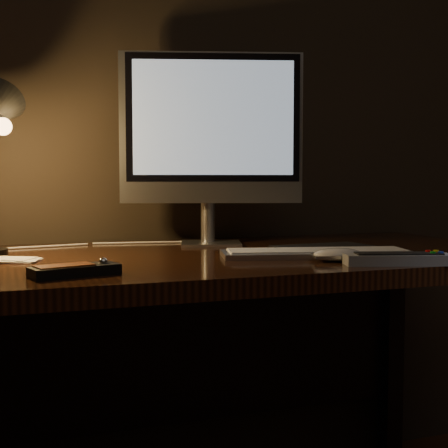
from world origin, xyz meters
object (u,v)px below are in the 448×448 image
object	(u,v)px
mouse	(338,257)
monitor	(211,132)
keyboard	(317,253)
media_remote	(75,270)
tv_remote	(399,259)
desk	(200,301)

from	to	relation	value
mouse	monitor	bearing A→B (deg)	125.76
keyboard	mouse	size ratio (longest dim) A/B	4.09
media_remote	tv_remote	world-z (taller)	media_remote
desk	media_remote	size ratio (longest dim) A/B	9.25
desk	media_remote	bearing A→B (deg)	-137.02
monitor	media_remote	distance (m)	0.67
desk	tv_remote	world-z (taller)	tv_remote
monitor	tv_remote	bearing A→B (deg)	-48.42
desk	mouse	bearing A→B (deg)	-53.92
media_remote	tv_remote	size ratio (longest dim) A/B	0.75
desk	monitor	bearing A→B (deg)	59.74
desk	mouse	size ratio (longest dim) A/B	14.75
mouse	keyboard	bearing A→B (deg)	106.17
tv_remote	keyboard	bearing A→B (deg)	133.32
desk	keyboard	bearing A→B (deg)	-42.91
desk	keyboard	size ratio (longest dim) A/B	3.61
desk	media_remote	xyz separation A→B (m)	(-0.34, -0.32, 0.14)
keyboard	tv_remote	distance (m)	0.21
monitor	mouse	size ratio (longest dim) A/B	4.79
mouse	tv_remote	size ratio (longest dim) A/B	0.47
monitor	mouse	xyz separation A→B (m)	(0.15, -0.42, -0.30)
keyboard	mouse	distance (m)	0.10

